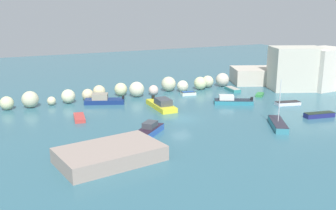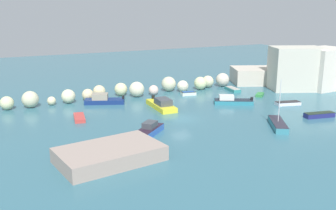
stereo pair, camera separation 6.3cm
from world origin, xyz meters
TOP-DOWN VIEW (x-y plane):
  - cove_water at (0.00, 0.00)m, footprint 160.00×160.00m
  - cliff_headland_right at (31.53, 9.06)m, footprint 22.29×23.00m
  - rock_breakwater at (0.30, 15.71)m, footprint 40.40×4.54m
  - stone_dock at (-13.15, -9.82)m, footprint 10.60×7.37m
  - moored_boat_0 at (-0.02, 6.04)m, footprint 2.70×7.09m
  - moored_boat_1 at (18.36, -0.72)m, footprint 4.03×2.27m
  - moored_boat_2 at (-15.18, -6.80)m, footprint 3.40×4.21m
  - moored_boat_3 at (-6.70, -4.27)m, footprint 5.47×5.07m
  - moored_boat_4 at (17.34, -7.81)m, footprint 4.41×1.96m
  - moored_boat_5 at (9.21, -8.66)m, footprint 4.39×5.85m
  - moored_boat_6 at (16.74, 11.48)m, footprint 1.96×4.01m
  - moored_boat_7 at (18.45, 6.03)m, footprint 2.44×2.30m
  - moored_boat_8 at (7.89, 12.03)m, footprint 2.68×1.73m
  - moored_boat_9 at (-12.42, 5.81)m, footprint 2.00×4.13m
  - moored_boat_10 at (10.99, 3.65)m, footprint 6.17×4.60m
  - moored_boat_11 at (-6.92, 12.86)m, footprint 6.51×4.36m

SIDE VIEW (x-z plane):
  - cove_water at x=0.00m, z-range 0.00..0.00m
  - moored_boat_7 at x=18.45m, z-range 0.00..0.44m
  - moored_boat_9 at x=-12.42m, z-range 0.00..0.47m
  - moored_boat_1 at x=18.36m, z-range 0.00..0.54m
  - moored_boat_6 at x=16.74m, z-range -0.01..0.56m
  - moored_boat_2 at x=-15.18m, z-range 0.00..0.56m
  - moored_boat_8 at x=7.89m, z-range 0.01..0.61m
  - moored_boat_4 at x=17.34m, z-range 0.00..0.68m
  - moored_boat_5 at x=9.21m, z-range -2.66..3.45m
  - moored_boat_10 at x=10.99m, z-range -0.21..1.20m
  - moored_boat_3 at x=-6.70m, z-range -0.21..1.27m
  - moored_boat_11 at x=-6.92m, z-range -0.21..1.36m
  - moored_boat_0 at x=-0.02m, z-range -0.22..1.41m
  - stone_dock at x=-13.15m, z-range 0.00..1.48m
  - rock_breakwater at x=0.30m, z-range -0.15..2.44m
  - cliff_headland_right at x=31.53m, z-range -0.72..7.03m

